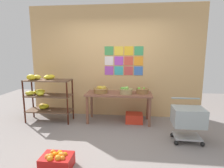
# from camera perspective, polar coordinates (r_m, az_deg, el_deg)

# --- Properties ---
(ground) EXTENTS (9.24, 9.24, 0.00)m
(ground) POSITION_cam_1_polar(r_m,az_deg,el_deg) (3.49, -1.82, -18.43)
(ground) COLOR gray
(back_wall_with_art) EXTENTS (4.37, 0.07, 2.80)m
(back_wall_with_art) POSITION_cam_1_polar(r_m,az_deg,el_deg) (4.72, 0.89, 6.78)
(back_wall_with_art) COLOR tan
(back_wall_with_art) RESTS_ON ground
(banana_shelf_unit) EXTENTS (1.09, 0.50, 1.15)m
(banana_shelf_unit) POSITION_cam_1_polar(r_m,az_deg,el_deg) (4.69, -20.14, -2.81)
(banana_shelf_unit) COLOR #3E160B
(banana_shelf_unit) RESTS_ON ground
(display_table) EXTENTS (1.53, 0.59, 0.71)m
(display_table) POSITION_cam_1_polar(r_m,az_deg,el_deg) (4.35, 2.08, -3.99)
(display_table) COLOR brown
(display_table) RESTS_ON ground
(fruit_basket_back_right) EXTENTS (0.35, 0.35, 0.16)m
(fruit_basket_back_right) POSITION_cam_1_polar(r_m,az_deg,el_deg) (4.34, -3.48, -1.79)
(fruit_basket_back_right) COLOR olive
(fruit_basket_back_right) RESTS_ON display_table
(fruit_basket_back_left) EXTENTS (0.31, 0.31, 0.18)m
(fruit_basket_back_left) POSITION_cam_1_polar(r_m,az_deg,el_deg) (4.23, 4.35, -2.07)
(fruit_basket_back_left) COLOR tan
(fruit_basket_back_left) RESTS_ON display_table
(fruit_basket_right) EXTENTS (0.30, 0.30, 0.15)m
(fruit_basket_right) POSITION_cam_1_polar(r_m,az_deg,el_deg) (4.33, 9.35, -2.02)
(fruit_basket_right) COLOR olive
(fruit_basket_right) RESTS_ON display_table
(produce_crate_under_table) EXTENTS (0.40, 0.35, 0.21)m
(produce_crate_under_table) POSITION_cam_1_polar(r_m,az_deg,el_deg) (4.49, 6.86, -10.39)
(produce_crate_under_table) COLOR red
(produce_crate_under_table) RESTS_ON ground
(orange_crate_foreground) EXTENTS (0.44, 0.32, 0.25)m
(orange_crate_foreground) POSITION_cam_1_polar(r_m,az_deg,el_deg) (2.97, -16.72, -21.78)
(orange_crate_foreground) COLOR red
(orange_crate_foreground) RESTS_ON ground
(shopping_cart) EXTENTS (0.56, 0.48, 0.78)m
(shopping_cart) POSITION_cam_1_polar(r_m,az_deg,el_deg) (3.71, 22.52, -9.76)
(shopping_cart) COLOR black
(shopping_cart) RESTS_ON ground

